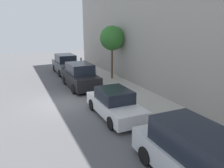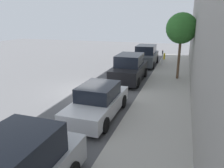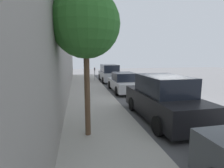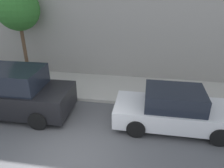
% 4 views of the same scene
% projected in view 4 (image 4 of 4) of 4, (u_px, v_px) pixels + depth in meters
% --- Properties ---
extents(ground_plane, '(60.00, 60.00, 0.00)m').
position_uv_depth(ground_plane, '(73.00, 157.00, 6.89)').
color(ground_plane, '#515154').
extents(sidewalk, '(2.96, 32.00, 0.15)m').
position_uv_depth(sidewalk, '(104.00, 87.00, 11.32)').
color(sidewalk, '#B2ADA3').
rests_on(sidewalk, ground_plane).
extents(parked_sedan_second, '(1.92, 4.50, 1.54)m').
position_uv_depth(parked_sedan_second, '(175.00, 110.00, 8.08)').
color(parked_sedan_second, silver).
rests_on(parked_sedan_second, ground_plane).
extents(parked_suv_third, '(2.08, 4.84, 1.98)m').
position_uv_depth(parked_suv_third, '(12.00, 93.00, 8.89)').
color(parked_suv_third, black).
rests_on(parked_suv_third, ground_plane).
extents(street_tree, '(2.18, 2.18, 4.76)m').
position_uv_depth(street_tree, '(18.00, 9.00, 10.93)').
color(street_tree, brown).
rests_on(street_tree, sidewalk).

